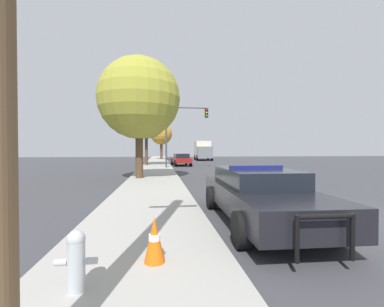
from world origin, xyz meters
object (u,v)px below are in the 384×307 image
object	(u,v)px
tree_sidewalk_near	(139,98)
police_car	(259,193)
tree_sidewalk_far	(161,134)
car_background_midblock	(181,159)
box_truck	(203,150)
traffic_light	(182,124)
tree_sidewalk_mid	(146,117)
fire_hydrant	(76,259)
traffic_cone	(155,239)

from	to	relation	value
tree_sidewalk_near	police_car	bearing A→B (deg)	-68.32
tree_sidewalk_far	car_background_midblock	bearing A→B (deg)	-82.61
police_car	box_truck	world-z (taller)	box_truck
traffic_light	tree_sidewalk_near	xyz separation A→B (m)	(-3.31, -8.53, 0.66)
car_background_midblock	traffic_light	bearing A→B (deg)	-97.85
car_background_midblock	police_car	bearing A→B (deg)	-94.39
car_background_midblock	tree_sidewalk_near	bearing A→B (deg)	-110.25
tree_sidewalk_mid	tree_sidewalk_far	world-z (taller)	tree_sidewalk_mid
car_background_midblock	fire_hydrant	bearing A→B (deg)	-102.33
traffic_light	tree_sidewalk_far	bearing A→B (deg)	95.22
police_car	tree_sidewalk_far	size ratio (longest dim) A/B	0.86
traffic_light	traffic_cone	world-z (taller)	traffic_light
box_truck	tree_sidewalk_far	distance (m)	7.66
traffic_light	tree_sidewalk_near	world-z (taller)	tree_sidewalk_near
fire_hydrant	car_background_midblock	world-z (taller)	car_background_midblock
police_car	tree_sidewalk_mid	world-z (taller)	tree_sidewalk_mid
police_car	traffic_cone	size ratio (longest dim) A/B	7.73
fire_hydrant	traffic_light	bearing A→B (deg)	81.52
police_car	box_truck	xyz separation A→B (m)	(4.59, 35.84, 0.94)
box_truck	fire_hydrant	bearing A→B (deg)	81.17
traffic_light	car_background_midblock	xyz separation A→B (m)	(0.23, 4.22, -3.45)
fire_hydrant	traffic_cone	world-z (taller)	fire_hydrant
car_background_midblock	tree_sidewalk_near	size ratio (longest dim) A/B	0.60
box_truck	car_background_midblock	bearing A→B (deg)	74.01
police_car	box_truck	bearing A→B (deg)	-95.78
traffic_cone	tree_sidewalk_far	bearing A→B (deg)	89.53
car_background_midblock	tree_sidewalk_mid	size ratio (longest dim) A/B	0.57
police_car	traffic_cone	distance (m)	3.44
tree_sidewalk_far	tree_sidewalk_near	size ratio (longest dim) A/B	0.86
car_background_midblock	tree_sidewalk_near	world-z (taller)	tree_sidewalk_near
tree_sidewalk_far	police_car	bearing A→B (deg)	-86.66
fire_hydrant	tree_sidewalk_mid	world-z (taller)	tree_sidewalk_mid
police_car	box_truck	size ratio (longest dim) A/B	0.75
traffic_light	car_background_midblock	size ratio (longest dim) A/B	1.34
police_car	fire_hydrant	size ratio (longest dim) A/B	7.18
tree_sidewalk_mid	police_car	bearing A→B (deg)	-79.77
box_truck	traffic_cone	bearing A→B (deg)	82.29
police_car	box_truck	distance (m)	36.15
fire_hydrant	car_background_midblock	xyz separation A→B (m)	(3.33, 25.00, 0.20)
police_car	car_background_midblock	size ratio (longest dim) A/B	1.24
traffic_cone	fire_hydrant	bearing A→B (deg)	-142.81
traffic_light	box_truck	world-z (taller)	traffic_light
traffic_cone	police_car	bearing A→B (deg)	41.98
car_background_midblock	tree_sidewalk_far	bearing A→B (deg)	92.64
box_truck	tree_sidewalk_far	xyz separation A→B (m)	(-6.81, 2.18, 2.73)
tree_sidewalk_mid	tree_sidewalk_near	bearing A→B (deg)	-88.96
police_car	traffic_light	size ratio (longest dim) A/B	0.92
traffic_light	tree_sidewalk_mid	bearing A→B (deg)	132.65
box_truck	tree_sidewalk_near	size ratio (longest dim) A/B	0.99
tree_sidewalk_near	tree_sidewalk_mid	bearing A→B (deg)	91.04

